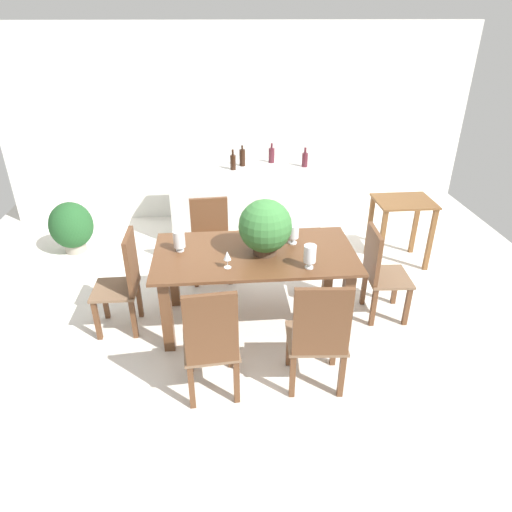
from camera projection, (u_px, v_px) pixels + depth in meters
ground_plane at (254, 313)px, 4.59m from camera, size 7.04×7.04×0.00m
back_wall at (238, 126)px, 6.25m from camera, size 6.40×0.10×2.60m
dining_table at (255, 266)px, 4.20m from camera, size 1.84×0.96×0.76m
chair_near_right at (319, 334)px, 3.42m from camera, size 0.49×0.47×1.02m
chair_far_left at (210, 234)px, 5.05m from camera, size 0.48×0.43×0.90m
chair_near_left at (211, 341)px, 3.35m from camera, size 0.46×0.51×1.03m
chair_head_end at (124, 279)px, 4.15m from camera, size 0.41×0.41×0.99m
chair_foot_end at (380, 270)px, 4.34m from camera, size 0.42×0.46×0.93m
flower_centerpiece at (265, 227)px, 3.99m from camera, size 0.48×0.48×0.51m
crystal_vase_left at (310, 254)px, 3.82m from camera, size 0.11×0.11×0.21m
crystal_vase_center_near at (293, 232)px, 4.23m from camera, size 0.11×0.11×0.19m
crystal_vase_right at (179, 240)px, 4.10m from camera, size 0.11×0.11×0.20m
wine_glass at (227, 256)px, 3.83m from camera, size 0.07×0.07×0.16m
kitchen_counter at (246, 201)px, 6.01m from camera, size 1.93×0.59×0.95m
wine_bottle_amber at (305, 159)px, 5.73m from camera, size 0.08×0.08×0.24m
wine_bottle_dark at (242, 157)px, 5.76m from camera, size 0.08×0.08×0.26m
wine_bottle_green at (272, 155)px, 5.89m from camera, size 0.08×0.08×0.25m
wine_bottle_clear at (233, 162)px, 5.62m from camera, size 0.07×0.07×0.25m
side_table at (402, 216)px, 5.26m from camera, size 0.65×0.52×0.80m
potted_plant_floor at (71, 226)px, 5.62m from camera, size 0.53×0.53×0.65m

